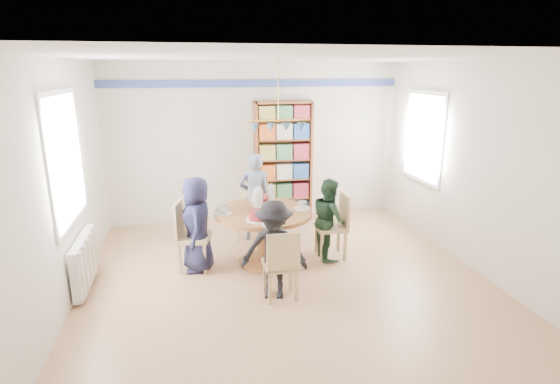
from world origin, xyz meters
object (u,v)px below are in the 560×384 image
object	(u,v)px
chair_right	(336,222)
person_left	(197,224)
dining_table	(264,225)
chair_far	(252,202)
radiator	(85,261)
person_near	(274,250)
bookshelf	(283,163)
person_right	(329,219)
chair_left	(188,232)
person_far	(254,196)
chair_near	(282,262)

from	to	relation	value
chair_right	person_left	distance (m)	1.92
dining_table	chair_far	size ratio (longest dim) A/B	1.26
radiator	chair_far	distance (m)	2.57
radiator	person_near	size ratio (longest dim) A/B	0.85
person_near	bookshelf	world-z (taller)	bookshelf
chair_right	person_right	world-z (taller)	person_right
dining_table	person_left	size ratio (longest dim) A/B	1.03
person_near	chair_far	bearing A→B (deg)	104.52
person_right	person_near	size ratio (longest dim) A/B	0.97
person_left	person_near	xyz separation A→B (m)	(0.84, -0.92, -0.05)
radiator	chair_right	size ratio (longest dim) A/B	1.08
dining_table	person_near	world-z (taller)	person_near
chair_far	person_near	bearing A→B (deg)	-90.96
dining_table	bookshelf	distance (m)	1.94
bookshelf	radiator	bearing A→B (deg)	-144.63
radiator	person_right	world-z (taller)	person_right
chair_left	bookshelf	world-z (taller)	bookshelf
person_far	chair_left	bearing A→B (deg)	37.28
chair_near	dining_table	bearing A→B (deg)	91.84
person_right	bookshelf	size ratio (longest dim) A/B	0.55
person_right	bookshelf	bearing A→B (deg)	7.59
chair_right	chair_near	xyz separation A→B (m)	(-1.01, -1.05, -0.04)
radiator	person_left	world-z (taller)	person_left
person_far	bookshelf	size ratio (longest dim) A/B	0.66
person_far	dining_table	bearing A→B (deg)	84.32
radiator	chair_near	distance (m)	2.38
chair_far	chair_left	bearing A→B (deg)	-135.59
person_near	bookshelf	bearing A→B (deg)	91.27
dining_table	chair_far	xyz separation A→B (m)	(-0.00, 1.01, 0.01)
dining_table	person_right	world-z (taller)	person_right
person_near	bookshelf	distance (m)	2.83
chair_left	dining_table	bearing A→B (deg)	-1.87
chair_left	person_right	world-z (taller)	person_right
person_left	chair_far	bearing A→B (deg)	139.64
person_near	person_right	bearing A→B (deg)	60.15
bookshelf	dining_table	bearing A→B (deg)	-110.14
dining_table	chair_near	xyz separation A→B (m)	(0.03, -1.02, -0.09)
chair_near	person_left	world-z (taller)	person_left
person_left	person_right	distance (m)	1.81
chair_right	person_left	xyz separation A→B (m)	(-1.92, -0.04, 0.12)
person_left	bookshelf	size ratio (longest dim) A/B	0.61
person_right	person_near	xyz separation A→B (m)	(-0.96, -0.95, 0.02)
chair_right	bookshelf	distance (m)	1.86
chair_right	person_near	xyz separation A→B (m)	(-1.08, -0.96, 0.08)
chair_near	radiator	bearing A→B (deg)	161.52
chair_far	chair_near	distance (m)	2.04
chair_left	person_far	distance (m)	1.38
dining_table	person_far	bearing A→B (deg)	88.91
radiator	chair_far	bearing A→B (deg)	29.97
dining_table	person_near	bearing A→B (deg)	-92.22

